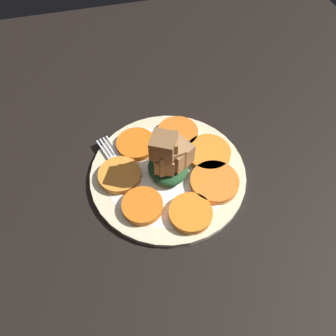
% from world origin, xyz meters
% --- Properties ---
extents(table_slab, '(1.20, 1.20, 0.02)m').
position_xyz_m(table_slab, '(0.00, 0.00, 0.01)').
color(table_slab, black).
rests_on(table_slab, ground).
extents(plate, '(0.27, 0.27, 0.01)m').
position_xyz_m(plate, '(0.00, 0.00, 0.03)').
color(plate, beige).
rests_on(plate, table_slab).
extents(carrot_slice_0, '(0.07, 0.07, 0.01)m').
position_xyz_m(carrot_slice_0, '(-0.07, -0.04, 0.04)').
color(carrot_slice_0, orange).
rests_on(carrot_slice_0, plate).
extents(carrot_slice_1, '(0.07, 0.07, 0.01)m').
position_xyz_m(carrot_slice_1, '(-0.01, -0.08, 0.04)').
color(carrot_slice_1, orange).
rests_on(carrot_slice_1, plate).
extents(carrot_slice_2, '(0.07, 0.07, 0.01)m').
position_xyz_m(carrot_slice_2, '(0.06, -0.06, 0.04)').
color(carrot_slice_2, orange).
rests_on(carrot_slice_2, plate).
extents(carrot_slice_3, '(0.07, 0.07, 0.01)m').
position_xyz_m(carrot_slice_3, '(0.09, 0.01, 0.04)').
color(carrot_slice_3, orange).
rests_on(carrot_slice_3, plate).
extents(carrot_slice_4, '(0.08, 0.08, 0.01)m').
position_xyz_m(carrot_slice_4, '(0.05, 0.07, 0.04)').
color(carrot_slice_4, orange).
rests_on(carrot_slice_4, plate).
extents(carrot_slice_5, '(0.08, 0.08, 0.01)m').
position_xyz_m(carrot_slice_5, '(-0.02, 0.08, 0.04)').
color(carrot_slice_5, orange).
rests_on(carrot_slice_5, plate).
extents(carrot_slice_6, '(0.08, 0.08, 0.01)m').
position_xyz_m(carrot_slice_6, '(-0.08, 0.04, 0.04)').
color(carrot_slice_6, orange).
rests_on(carrot_slice_6, plate).
extents(center_pile, '(0.08, 0.08, 0.10)m').
position_xyz_m(center_pile, '(0.00, 0.00, 0.07)').
color(center_pile, '#1E4723').
rests_on(center_pile, plate).
extents(fork, '(0.19, 0.08, 0.00)m').
position_xyz_m(fork, '(-0.02, -0.07, 0.03)').
color(fork, silver).
rests_on(fork, plate).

